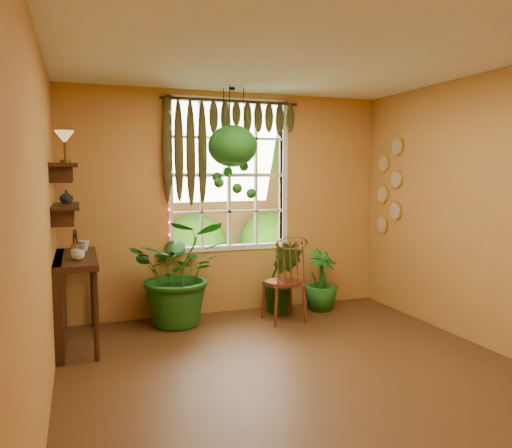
{
  "coord_description": "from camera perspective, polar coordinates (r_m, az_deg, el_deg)",
  "views": [
    {
      "loc": [
        -1.75,
        -3.63,
        1.72
      ],
      "look_at": [
        -0.05,
        1.15,
        1.21
      ],
      "focal_mm": 35.0,
      "sensor_mm": 36.0,
      "label": 1
    }
  ],
  "objects": [
    {
      "name": "wall_right",
      "position": [
        5.24,
        26.27,
        1.14
      ],
      "size": [
        0.0,
        4.5,
        4.5
      ],
      "primitive_type": "plane",
      "rotation": [
        1.57,
        0.0,
        -1.57
      ],
      "color": "#BE9340",
      "rests_on": "floor"
    },
    {
      "name": "valance_vine",
      "position": [
        6.05,
        -3.59,
        11.07
      ],
      "size": [
        1.7,
        0.12,
        1.1
      ],
      "color": "#341D0E",
      "rests_on": "window"
    },
    {
      "name": "potted_plant_right",
      "position": [
        6.37,
        7.42,
        -6.37
      ],
      "size": [
        0.57,
        0.57,
        0.76
      ],
      "primitive_type": "imported",
      "rotation": [
        0.0,
        0.0,
        0.42
      ],
      "color": "#164512",
      "rests_on": "floor"
    },
    {
      "name": "shelf_upper",
      "position": [
        5.23,
        -21.08,
        6.28
      ],
      "size": [
        0.25,
        0.9,
        0.04
      ],
      "primitive_type": "cube",
      "color": "#341D0E",
      "rests_on": "wall_left"
    },
    {
      "name": "cup_a",
      "position": [
        5.04,
        -19.71,
        -3.33
      ],
      "size": [
        0.15,
        0.15,
        0.1
      ],
      "primitive_type": "imported",
      "rotation": [
        0.0,
        0.0,
        0.17
      ],
      "color": "silver",
      "rests_on": "counter_ledge"
    },
    {
      "name": "counter_ledge",
      "position": [
        5.36,
        -20.96,
        -7.18
      ],
      "size": [
        0.4,
        1.2,
        0.9
      ],
      "color": "#341D0E",
      "rests_on": "floor"
    },
    {
      "name": "potted_plant_mid",
      "position": [
        6.2,
        2.97,
        -6.07
      ],
      "size": [
        0.61,
        0.56,
        0.89
      ],
      "primitive_type": "imported",
      "rotation": [
        0.0,
        0.0,
        -0.43
      ],
      "color": "#164512",
      "rests_on": "floor"
    },
    {
      "name": "shelf_lower",
      "position": [
        5.24,
        -20.92,
        1.91
      ],
      "size": [
        0.25,
        0.9,
        0.04
      ],
      "primitive_type": "cube",
      "color": "#341D0E",
      "rests_on": "wall_left"
    },
    {
      "name": "floor",
      "position": [
        4.38,
        5.94,
        -17.34
      ],
      "size": [
        4.5,
        4.5,
        0.0
      ],
      "primitive_type": "plane",
      "color": "#512917",
      "rests_on": "ground"
    },
    {
      "name": "cup_b",
      "position": [
        5.61,
        -19.1,
        -2.37
      ],
      "size": [
        0.14,
        0.14,
        0.11
      ],
      "primitive_type": "imported",
      "rotation": [
        0.0,
        0.0,
        0.24
      ],
      "color": "beige",
      "rests_on": "counter_ledge"
    },
    {
      "name": "tiffany_lamp",
      "position": [
        5.11,
        -21.04,
        9.03
      ],
      "size": [
        0.18,
        0.18,
        0.31
      ],
      "color": "#553A18",
      "rests_on": "shelf_upper"
    },
    {
      "name": "shelf_vase",
      "position": [
        5.39,
        -20.86,
        2.93
      ],
      "size": [
        0.17,
        0.17,
        0.14
      ],
      "primitive_type": "imported",
      "rotation": [
        0.0,
        0.0,
        0.36
      ],
      "color": "#B2AD99",
      "rests_on": "shelf_lower"
    },
    {
      "name": "window",
      "position": [
        6.17,
        -3.11,
        5.6
      ],
      "size": [
        1.52,
        0.1,
        1.86
      ],
      "color": "white",
      "rests_on": "wall_back"
    },
    {
      "name": "wall_plates",
      "position": [
        6.58,
        14.98,
        4.12
      ],
      "size": [
        0.04,
        0.32,
        1.1
      ],
      "primitive_type": null,
      "color": "beige",
      "rests_on": "wall_right"
    },
    {
      "name": "wall_back",
      "position": [
        6.15,
        -3.01,
        2.34
      ],
      "size": [
        4.0,
        0.0,
        4.0
      ],
      "primitive_type": "plane",
      "rotation": [
        1.57,
        0.0,
        0.0
      ],
      "color": "#BE9340",
      "rests_on": "floor"
    },
    {
      "name": "potted_plant_left",
      "position": [
        5.73,
        -8.67,
        -5.46
      ],
      "size": [
        1.22,
        1.1,
        1.21
      ],
      "primitive_type": "imported",
      "rotation": [
        0.0,
        0.0,
        -0.15
      ],
      "color": "#164512",
      "rests_on": "floor"
    },
    {
      "name": "wall_left",
      "position": [
        3.66,
        -23.37,
        -0.5
      ],
      "size": [
        0.0,
        4.5,
        4.5
      ],
      "primitive_type": "plane",
      "rotation": [
        1.57,
        0.0,
        1.57
      ],
      "color": "#BE9340",
      "rests_on": "floor"
    },
    {
      "name": "brush_jar",
      "position": [
        5.37,
        -19.95,
        -1.96
      ],
      "size": [
        0.09,
        0.09,
        0.33
      ],
      "color": "#974D2B",
      "rests_on": "counter_ledge"
    },
    {
      "name": "string_lights",
      "position": [
        5.9,
        -9.99,
        6.0
      ],
      "size": [
        0.03,
        0.03,
        1.54
      ],
      "primitive_type": null,
      "color": "#FF2633",
      "rests_on": "window"
    },
    {
      "name": "ceiling",
      "position": [
        4.15,
        6.36,
        19.42
      ],
      "size": [
        4.5,
        4.5,
        0.0
      ],
      "primitive_type": "plane",
      "rotation": [
        3.14,
        0.0,
        0.0
      ],
      "color": "white",
      "rests_on": "wall_back"
    },
    {
      "name": "backyard",
      "position": [
        10.7,
        -8.89,
        3.4
      ],
      "size": [
        14.0,
        10.0,
        12.0
      ],
      "color": "#294F16",
      "rests_on": "ground"
    },
    {
      "name": "hanging_basket",
      "position": [
        5.81,
        -2.7,
        8.16
      ],
      "size": [
        0.57,
        0.57,
        1.29
      ],
      "color": "black",
      "rests_on": "ceiling"
    },
    {
      "name": "windsor_chair",
      "position": [
        5.86,
        3.32,
        -7.88
      ],
      "size": [
        0.45,
        0.48,
        1.16
      ],
      "rotation": [
        0.0,
        0.0,
        0.05
      ],
      "color": "maroon",
      "rests_on": "floor"
    }
  ]
}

